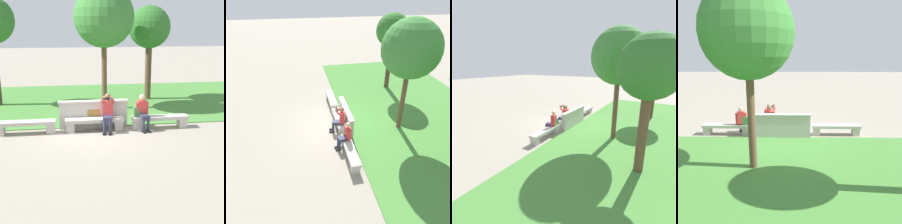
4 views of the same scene
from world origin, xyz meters
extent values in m
plane|color=gray|center=(0.00, 0.00, 0.00)|extent=(80.00, 80.00, 0.00)
cube|color=#478438|center=(0.00, 4.38, 0.01)|extent=(18.74, 8.00, 0.03)
cube|color=#B7B2A8|center=(-2.35, 0.00, 0.39)|extent=(2.04, 0.40, 0.12)
cube|color=#B7B2A8|center=(-3.19, 0.00, 0.17)|extent=(0.28, 0.34, 0.33)
cube|color=#B7B2A8|center=(-1.51, 0.00, 0.17)|extent=(0.28, 0.34, 0.33)
cube|color=#B7B2A8|center=(0.00, 0.00, 0.39)|extent=(2.04, 0.40, 0.12)
cube|color=#B7B2A8|center=(-0.84, 0.00, 0.17)|extent=(0.28, 0.34, 0.33)
cube|color=#B7B2A8|center=(0.84, 0.00, 0.17)|extent=(0.28, 0.34, 0.33)
cube|color=#B7B2A8|center=(2.35, 0.00, 0.39)|extent=(2.04, 0.40, 0.12)
cube|color=#B7B2A8|center=(1.51, 0.00, 0.17)|extent=(0.28, 0.34, 0.33)
cube|color=#B7B2A8|center=(3.19, 0.00, 0.17)|extent=(0.28, 0.34, 0.33)
cube|color=#B7B2A8|center=(0.00, 0.34, 0.47)|extent=(2.42, 0.18, 0.95)
cube|color=beige|center=(0.00, 0.34, 0.98)|extent=(2.48, 0.24, 0.06)
cube|color=olive|center=(0.00, 0.24, 0.59)|extent=(0.44, 0.02, 0.22)
cube|color=black|center=(0.30, -0.43, 0.03)|extent=(0.14, 0.25, 0.06)
cylinder|color=#2D334C|center=(0.31, -0.36, 0.24)|extent=(0.11, 0.11, 0.42)
cube|color=black|center=(0.50, -0.46, 0.03)|extent=(0.14, 0.25, 0.06)
cylinder|color=#2D334C|center=(0.51, -0.39, 0.24)|extent=(0.11, 0.11, 0.42)
cube|color=#2D334C|center=(0.44, -0.19, 0.51)|extent=(0.36, 0.46, 0.12)
cube|color=#D83838|center=(0.48, 0.04, 0.79)|extent=(0.37, 0.27, 0.56)
sphere|color=brown|center=(0.48, 0.04, 1.21)|extent=(0.22, 0.22, 0.22)
cylinder|color=#D83838|center=(0.28, -0.03, 1.08)|extent=(0.14, 0.32, 0.21)
cylinder|color=brown|center=(0.32, -0.18, 1.16)|extent=(0.13, 0.20, 0.27)
cylinder|color=#D83838|center=(0.65, -0.09, 1.08)|extent=(0.14, 0.32, 0.21)
cylinder|color=brown|center=(0.57, -0.22, 1.16)|extent=(0.09, 0.19, 0.27)
cube|color=black|center=(0.43, -0.26, 1.20)|extent=(0.15, 0.04, 0.08)
cube|color=black|center=(1.68, -0.43, 0.03)|extent=(0.13, 0.23, 0.06)
cylinder|color=#2D334C|center=(1.67, -0.37, 0.24)|extent=(0.10, 0.10, 0.42)
cube|color=black|center=(1.86, -0.40, 0.03)|extent=(0.13, 0.23, 0.06)
cylinder|color=#2D334C|center=(1.85, -0.34, 0.24)|extent=(0.10, 0.10, 0.42)
cube|color=#2D334C|center=(1.73, -0.18, 0.51)|extent=(0.34, 0.44, 0.12)
cube|color=#D83838|center=(1.69, 0.04, 0.77)|extent=(0.35, 0.25, 0.52)
sphere|color=beige|center=(1.69, 0.04, 1.16)|extent=(0.20, 0.20, 0.20)
cylinder|color=#D83838|center=(1.50, -0.01, 0.72)|extent=(0.08, 0.08, 0.48)
cylinder|color=#D83838|center=(1.89, 0.05, 0.72)|extent=(0.08, 0.08, 0.48)
cube|color=#4C7F47|center=(1.53, 0.03, 0.63)|extent=(0.28, 0.20, 0.36)
cube|color=#395F35|center=(1.53, -0.08, 0.56)|extent=(0.20, 0.06, 0.16)
torus|color=black|center=(1.53, 0.03, 0.83)|extent=(0.10, 0.02, 0.10)
cylinder|color=brown|center=(0.68, 2.89, 1.57)|extent=(0.22, 0.22, 3.14)
sphere|color=#387A33|center=(0.68, 2.89, 3.89)|extent=(2.51, 2.51, 2.51)
cylinder|color=brown|center=(3.00, 4.40, 1.44)|extent=(0.31, 0.31, 2.88)
sphere|color=#2D6B28|center=(3.00, 4.40, 3.47)|extent=(1.97, 1.97, 1.97)
camera|label=1|loc=(-0.80, -10.35, 3.63)|focal=50.00mm
camera|label=2|loc=(9.00, -1.79, 6.23)|focal=35.00mm
camera|label=3|loc=(8.84, 4.90, 3.55)|focal=28.00mm
camera|label=4|loc=(-0.53, 8.90, 3.28)|focal=35.00mm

